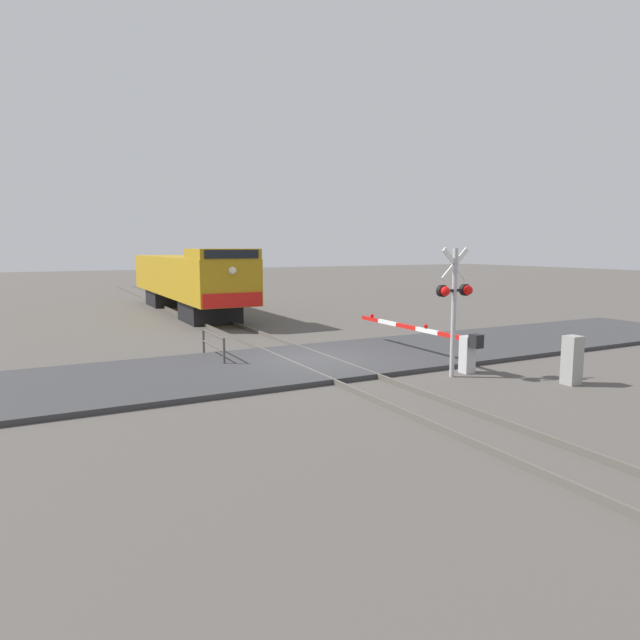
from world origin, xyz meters
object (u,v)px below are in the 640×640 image
utility_cabinet (572,360)px  locomotive (188,279)px  crossing_gate (447,343)px  guard_railing (213,343)px  crossing_signal (455,298)px

utility_cabinet → locomotive: bearing=103.3°
locomotive → crossing_gate: size_ratio=2.56×
locomotive → crossing_gate: bearing=-79.1°
crossing_gate → utility_cabinet: 3.69m
guard_railing → utility_cabinet: bearing=-44.1°
crossing_gate → crossing_signal: bearing=-123.4°
crossing_signal → crossing_gate: crossing_signal is taller
crossing_signal → guard_railing: bearing=135.6°
crossing_signal → utility_cabinet: bearing=-43.4°
locomotive → utility_cabinet: bearing=-76.7°
utility_cabinet → guard_railing: utility_cabinet is taller
locomotive → guard_railing: bearing=-101.1°
crossing_gate → guard_railing: size_ratio=2.71×
crossing_signal → utility_cabinet: (2.32, -2.19, -1.62)m
crossing_signal → crossing_gate: size_ratio=0.58×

